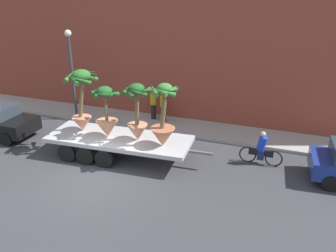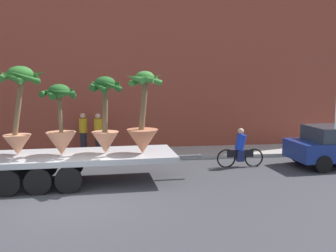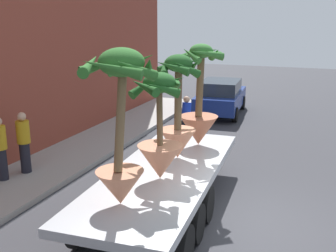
# 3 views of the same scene
# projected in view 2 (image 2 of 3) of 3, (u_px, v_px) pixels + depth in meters

# --- Properties ---
(ground_plane) EXTENTS (60.00, 60.00, 0.00)m
(ground_plane) POSITION_uv_depth(u_px,v_px,m) (70.00, 203.00, 10.90)
(ground_plane) COLOR #38383D
(sidewalk) EXTENTS (24.00, 2.20, 0.15)m
(sidewalk) POSITION_uv_depth(u_px,v_px,m) (87.00, 155.00, 16.89)
(sidewalk) COLOR #A39E99
(sidewalk) RESTS_ON ground
(building_facade) EXTENTS (24.00, 1.20, 7.67)m
(building_facade) POSITION_uv_depth(u_px,v_px,m) (88.00, 68.00, 18.05)
(building_facade) COLOR brown
(building_facade) RESTS_ON ground
(flatbed_trailer) EXTENTS (7.40, 2.61, 0.98)m
(flatbed_trailer) POSITION_uv_depth(u_px,v_px,m) (70.00, 161.00, 12.74)
(flatbed_trailer) COLOR #B7BABF
(flatbed_trailer) RESTS_ON ground
(potted_palm_rear) EXTENTS (1.24, 1.25, 2.28)m
(potted_palm_rear) POSITION_uv_depth(u_px,v_px,m) (61.00, 126.00, 12.47)
(potted_palm_rear) COLOR tan
(potted_palm_rear) RESTS_ON flatbed_trailer
(potted_palm_middle) EXTENTS (1.35, 1.35, 2.69)m
(potted_palm_middle) POSITION_uv_depth(u_px,v_px,m) (143.00, 122.00, 12.74)
(potted_palm_middle) COLOR #B26647
(potted_palm_middle) RESTS_ON flatbed_trailer
(potted_palm_front) EXTENTS (1.14, 1.17, 2.52)m
(potted_palm_front) POSITION_uv_depth(u_px,v_px,m) (105.00, 120.00, 12.73)
(potted_palm_front) COLOR tan
(potted_palm_front) RESTS_ON flatbed_trailer
(potted_palm_extra) EXTENTS (1.60, 1.61, 2.85)m
(potted_palm_extra) POSITION_uv_depth(u_px,v_px,m) (19.00, 108.00, 12.44)
(potted_palm_extra) COLOR tan
(potted_palm_extra) RESTS_ON flatbed_trailer
(cyclist) EXTENTS (1.84, 0.34, 1.54)m
(cyclist) POSITION_uv_depth(u_px,v_px,m) (240.00, 150.00, 15.03)
(cyclist) COLOR black
(cyclist) RESTS_ON ground
(pedestrian_near_gate) EXTENTS (0.36, 0.36, 1.71)m
(pedestrian_near_gate) POSITION_uv_depth(u_px,v_px,m) (98.00, 132.00, 17.05)
(pedestrian_near_gate) COLOR black
(pedestrian_near_gate) RESTS_ON sidewalk
(pedestrian_far_left) EXTENTS (0.36, 0.36, 1.71)m
(pedestrian_far_left) POSITION_uv_depth(u_px,v_px,m) (83.00, 132.00, 17.17)
(pedestrian_far_left) COLOR black
(pedestrian_far_left) RESTS_ON sidewalk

